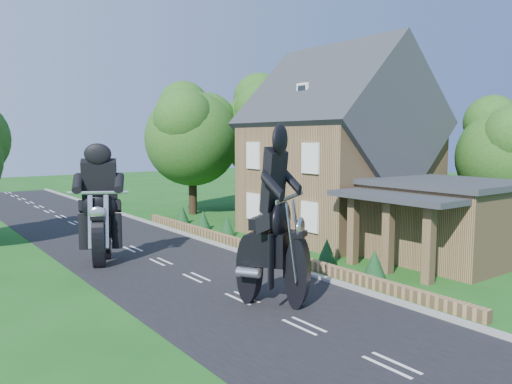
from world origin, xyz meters
TOP-DOWN VIEW (x-y plane):
  - ground at (0.00, 0.00)m, footprint 120.00×120.00m
  - road at (0.00, 0.00)m, footprint 7.00×80.00m
  - kerb at (3.65, 0.00)m, footprint 0.30×80.00m
  - garden_wall at (4.30, 5.00)m, footprint 0.30×22.00m
  - house at (10.49, 6.00)m, footprint 9.54×8.64m
  - annex at (9.87, -0.80)m, footprint 7.05×5.94m
  - tree_annex_side at (17.13, 0.10)m, footprint 5.64×5.20m
  - tree_house_right at (16.65, 8.62)m, footprint 6.51×6.00m
  - tree_behind_house at (14.18, 16.14)m, footprint 7.81×7.20m
  - tree_behind_left at (8.16, 17.13)m, footprint 6.94×6.40m
  - shrub_a at (5.30, -1.00)m, footprint 0.90×0.90m
  - shrub_b at (5.30, 1.50)m, footprint 0.90×0.90m
  - shrub_c at (5.30, 4.00)m, footprint 0.90×0.90m
  - shrub_d at (5.30, 9.00)m, footprint 0.90×0.90m
  - shrub_e at (5.30, 11.50)m, footprint 0.90×0.90m
  - shrub_f at (5.30, 14.00)m, footprint 0.90×0.90m
  - motorcycle_lead at (0.44, -1.08)m, footprint 1.36×1.78m
  - motorcycle_follow at (-2.11, 7.16)m, footprint 1.10×1.61m

SIDE VIEW (x-z plane):
  - ground at x=0.00m, z-range 0.00..0.00m
  - road at x=0.00m, z-range 0.00..0.02m
  - kerb at x=3.65m, z-range 0.00..0.12m
  - garden_wall at x=4.30m, z-range 0.00..0.40m
  - shrub_a at x=5.30m, z-range 0.00..1.10m
  - shrub_b at x=5.30m, z-range 0.00..1.10m
  - shrub_c at x=5.30m, z-range 0.00..1.10m
  - shrub_d at x=5.30m, z-range 0.00..1.10m
  - shrub_e at x=5.30m, z-range 0.00..1.10m
  - shrub_f at x=5.30m, z-range 0.00..1.10m
  - motorcycle_follow at x=-2.11m, z-range 0.00..1.49m
  - motorcycle_lead at x=0.44m, z-range 0.00..1.69m
  - annex at x=9.87m, z-range 0.05..3.49m
  - house at x=10.49m, z-range -0.78..9.46m
  - tree_annex_side at x=17.13m, z-range 0.95..8.43m
  - tree_house_right at x=16.65m, z-range 0.99..9.39m
  - tree_behind_left at x=8.16m, z-range 1.15..10.31m
  - tree_behind_house at x=14.18m, z-range 1.19..11.27m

